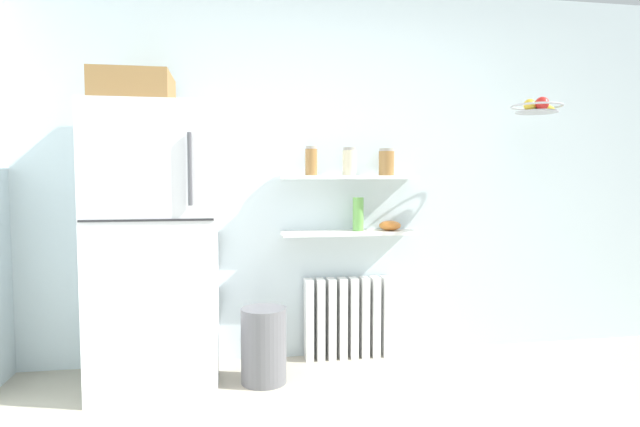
# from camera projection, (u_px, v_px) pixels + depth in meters

# --- Properties ---
(back_wall) EXTENTS (7.04, 0.10, 2.60)m
(back_wall) POSITION_uv_depth(u_px,v_px,m) (343.00, 174.00, 3.73)
(back_wall) COLOR silver
(back_wall) RESTS_ON ground_plane
(refrigerator) EXTENTS (0.73, 0.70, 1.89)m
(refrigerator) POSITION_uv_depth(u_px,v_px,m) (155.00, 240.00, 3.17)
(refrigerator) COLOR silver
(refrigerator) RESTS_ON ground_plane
(radiator) EXTENTS (0.61, 0.12, 0.57)m
(radiator) POSITION_uv_depth(u_px,v_px,m) (348.00, 318.00, 3.67)
(radiator) COLOR white
(radiator) RESTS_ON ground_plane
(wall_shelf_lower) EXTENTS (0.94, 0.22, 0.02)m
(wall_shelf_lower) POSITION_uv_depth(u_px,v_px,m) (349.00, 233.00, 3.60)
(wall_shelf_lower) COLOR white
(wall_shelf_upper) EXTENTS (0.94, 0.22, 0.02)m
(wall_shelf_upper) POSITION_uv_depth(u_px,v_px,m) (349.00, 177.00, 3.58)
(wall_shelf_upper) COLOR white
(storage_jar_0) EXTENTS (0.08, 0.08, 0.20)m
(storage_jar_0) POSITION_uv_depth(u_px,v_px,m) (311.00, 161.00, 3.52)
(storage_jar_0) COLOR olive
(storage_jar_0) RESTS_ON wall_shelf_upper
(storage_jar_1) EXTENTS (0.09, 0.09, 0.19)m
(storage_jar_1) POSITION_uv_depth(u_px,v_px,m) (349.00, 162.00, 3.57)
(storage_jar_1) COLOR beige
(storage_jar_1) RESTS_ON wall_shelf_upper
(storage_jar_2) EXTENTS (0.11, 0.11, 0.19)m
(storage_jar_2) POSITION_uv_depth(u_px,v_px,m) (386.00, 162.00, 3.62)
(storage_jar_2) COLOR olive
(storage_jar_2) RESTS_ON wall_shelf_upper
(vase) EXTENTS (0.08, 0.08, 0.23)m
(vase) POSITION_uv_depth(u_px,v_px,m) (358.00, 214.00, 3.61)
(vase) COLOR #66A84C
(vase) RESTS_ON wall_shelf_lower
(shelf_bowl) EXTENTS (0.15, 0.15, 0.07)m
(shelf_bowl) POSITION_uv_depth(u_px,v_px,m) (390.00, 226.00, 3.65)
(shelf_bowl) COLOR orange
(shelf_bowl) RESTS_ON wall_shelf_lower
(trash_bin) EXTENTS (0.28, 0.28, 0.47)m
(trash_bin) POSITION_uv_depth(u_px,v_px,m) (264.00, 345.00, 3.23)
(trash_bin) COLOR slate
(trash_bin) RESTS_ON ground_plane
(hanging_fruit_basket) EXTENTS (0.34, 0.34, 0.10)m
(hanging_fruit_basket) POSITION_uv_depth(u_px,v_px,m) (538.00, 107.00, 3.49)
(hanging_fruit_basket) COLOR #B2B2B7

